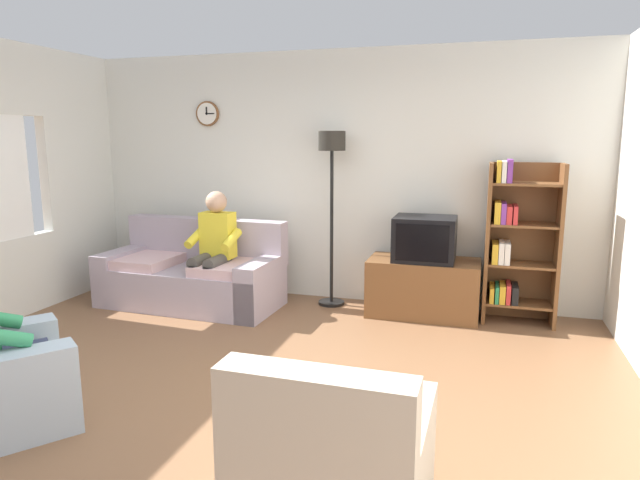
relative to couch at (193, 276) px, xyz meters
name	(u,v)px	position (x,y,z in m)	size (l,w,h in m)	color
ground_plane	(231,400)	(1.36, -1.92, -0.31)	(12.00, 12.00, 0.00)	brown
back_wall_assembly	(333,177)	(1.36, 0.74, 1.04)	(6.20, 0.17, 2.70)	silver
couch	(193,276)	(0.00, 0.00, 0.00)	(1.93, 0.96, 0.90)	#A899A8
tv_stand	(423,288)	(2.43, 0.33, -0.02)	(1.10, 0.56, 0.58)	brown
tv	(425,239)	(2.43, 0.30, 0.48)	(0.60, 0.49, 0.44)	black
bookshelf	(516,242)	(3.29, 0.40, 0.48)	(0.68, 0.36, 1.58)	brown
floor_lamp	(332,170)	(1.43, 0.43, 1.14)	(0.28, 0.28, 1.85)	black
armchair_near_bookshelf	(337,468)	(2.38, -2.91, -0.02)	(0.81, 0.89, 0.90)	#BCAD99
person_on_couch	(213,244)	(0.32, -0.11, 0.39)	(0.52, 0.55, 1.24)	yellow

